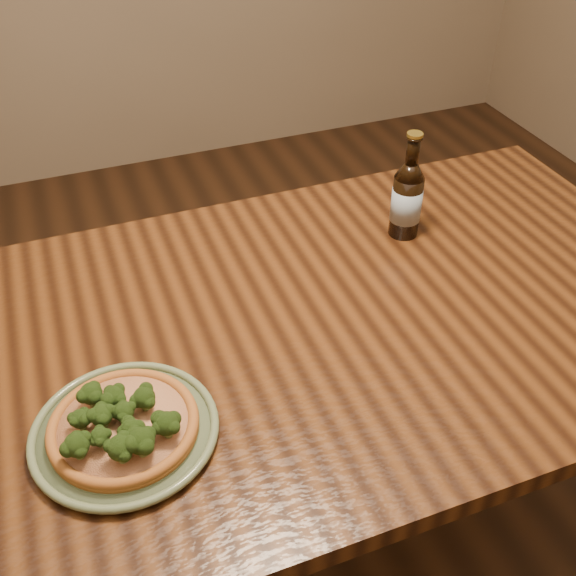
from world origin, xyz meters
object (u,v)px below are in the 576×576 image
object	(u,v)px
table	(306,353)
beer_bottle	(407,198)
pizza	(122,425)
plate	(125,431)

from	to	relation	value
table	beer_bottle	world-z (taller)	beer_bottle
table	pizza	bearing A→B (deg)	-156.69
pizza	beer_bottle	bearing A→B (deg)	27.22
table	plate	world-z (taller)	plate
table	beer_bottle	size ratio (longest dim) A/B	6.66
plate	pizza	bearing A→B (deg)	-108.41
plate	pizza	world-z (taller)	pizza
table	pizza	xyz separation A→B (m)	(-0.37, -0.16, 0.12)
table	plate	bearing A→B (deg)	-157.16
table	beer_bottle	distance (m)	0.40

